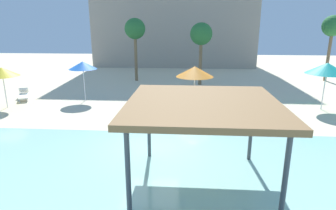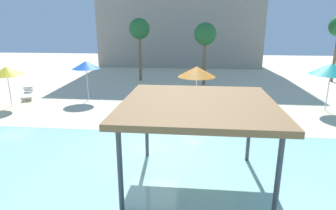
# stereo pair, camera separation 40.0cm
# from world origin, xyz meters

# --- Properties ---
(ground_plane) EXTENTS (80.00, 80.00, 0.00)m
(ground_plane) POSITION_xyz_m (0.00, 0.00, 0.00)
(ground_plane) COLOR beige
(shade_pavilion) EXTENTS (4.66, 4.66, 2.90)m
(shade_pavilion) POSITION_xyz_m (2.08, -3.13, 2.73)
(shade_pavilion) COLOR #42474C
(shade_pavilion) RESTS_ON ground
(beach_umbrella_teal_0) EXTENTS (2.48, 2.48, 2.93)m
(beach_umbrella_teal_0) POSITION_xyz_m (10.05, 6.32, 2.59)
(beach_umbrella_teal_0) COLOR silver
(beach_umbrella_teal_0) RESTS_ON ground
(beach_umbrella_orange_1) EXTENTS (2.37, 2.37, 2.66)m
(beach_umbrella_orange_1) POSITION_xyz_m (2.01, 6.18, 2.33)
(beach_umbrella_orange_1) COLOR silver
(beach_umbrella_orange_1) RESTS_ON ground
(beach_umbrella_yellow_2) EXTENTS (2.02, 2.02, 2.60)m
(beach_umbrella_yellow_2) POSITION_xyz_m (-10.03, 5.26, 2.32)
(beach_umbrella_yellow_2) COLOR silver
(beach_umbrella_yellow_2) RESTS_ON ground
(beach_umbrella_blue_4) EXTENTS (1.91, 1.91, 2.74)m
(beach_umbrella_blue_4) POSITION_xyz_m (-5.64, 7.42, 2.47)
(beach_umbrella_blue_4) COLOR silver
(beach_umbrella_blue_4) RESTS_ON ground
(lounge_chair_0) EXTENTS (1.19, 1.99, 0.74)m
(lounge_chair_0) POSITION_xyz_m (5.81, 3.59, 0.33)
(lounge_chair_0) COLOR white
(lounge_chair_0) RESTS_ON ground
(lounge_chair_1) EXTENTS (1.41, 1.96, 0.74)m
(lounge_chair_1) POSITION_xyz_m (-10.14, 7.38, 0.33)
(lounge_chair_1) COLOR white
(lounge_chair_1) RESTS_ON ground
(lounge_chair_2) EXTENTS (1.32, 1.98, 0.74)m
(lounge_chair_2) POSITION_xyz_m (5.55, 7.79, 0.33)
(lounge_chair_2) COLOR white
(lounge_chair_2) RESTS_ON ground
(lounge_chair_3) EXTENTS (1.54, 1.92, 0.74)m
(lounge_chair_3) POSITION_xyz_m (1.39, 7.84, 0.33)
(lounge_chair_3) COLOR white
(lounge_chair_3) RESTS_ON ground
(palm_tree_0) EXTENTS (1.90, 1.90, 5.35)m
(palm_tree_0) POSITION_xyz_m (2.64, 13.47, 4.30)
(palm_tree_0) COLOR brown
(palm_tree_0) RESTS_ON ground
(palm_tree_1) EXTENTS (1.90, 1.90, 5.76)m
(palm_tree_1) POSITION_xyz_m (-3.34, 14.98, 4.68)
(palm_tree_1) COLOR brown
(palm_tree_1) RESTS_ON ground
(palm_tree_2) EXTENTS (1.90, 1.90, 6.01)m
(palm_tree_2) POSITION_xyz_m (14.65, 16.20, 4.92)
(palm_tree_2) COLOR brown
(palm_tree_2) RESTS_ON ground
(hotel_block_0) EXTENTS (20.08, 10.25, 16.34)m
(hotel_block_0) POSITION_xyz_m (-0.28, 28.28, 8.17)
(hotel_block_0) COLOR #9E9384
(hotel_block_0) RESTS_ON ground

